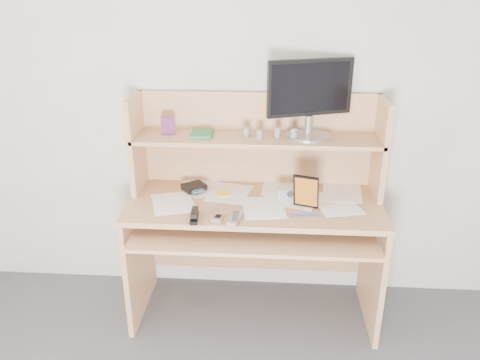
# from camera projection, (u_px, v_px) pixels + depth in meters

# --- Properties ---
(back_wall) EXTENTS (3.60, 0.04, 2.50)m
(back_wall) POSITION_uv_depth(u_px,v_px,m) (258.00, 100.00, 2.70)
(back_wall) COLOR silver
(back_wall) RESTS_ON floor
(desk) EXTENTS (1.40, 0.70, 1.30)m
(desk) POSITION_uv_depth(u_px,v_px,m) (255.00, 204.00, 2.69)
(desk) COLOR tan
(desk) RESTS_ON floor
(paper_clutter) EXTENTS (1.32, 0.54, 0.01)m
(paper_clutter) POSITION_uv_depth(u_px,v_px,m) (255.00, 201.00, 2.60)
(paper_clutter) COLOR white
(paper_clutter) RESTS_ON desk
(keyboard) EXTENTS (0.49, 0.22, 0.03)m
(keyboard) POSITION_uv_depth(u_px,v_px,m) (276.00, 221.00, 2.57)
(keyboard) COLOR black
(keyboard) RESTS_ON desk
(tv_remote) EXTENTS (0.08, 0.17, 0.02)m
(tv_remote) POSITION_uv_depth(u_px,v_px,m) (236.00, 218.00, 2.39)
(tv_remote) COLOR gray
(tv_remote) RESTS_ON paper_clutter
(flip_phone) EXTENTS (0.06, 0.10, 0.02)m
(flip_phone) POSITION_uv_depth(u_px,v_px,m) (218.00, 217.00, 2.39)
(flip_phone) COLOR #A9A8AB
(flip_phone) RESTS_ON paper_clutter
(stapler) EXTENTS (0.05, 0.14, 0.04)m
(stapler) POSITION_uv_depth(u_px,v_px,m) (194.00, 215.00, 2.39)
(stapler) COLOR black
(stapler) RESTS_ON paper_clutter
(wallet) EXTENTS (0.16, 0.16, 0.03)m
(wallet) POSITION_uv_depth(u_px,v_px,m) (194.00, 187.00, 2.73)
(wallet) COLOR black
(wallet) RESTS_ON paper_clutter
(sticky_note_pad) EXTENTS (0.10, 0.10, 0.01)m
(sticky_note_pad) POSITION_uv_depth(u_px,v_px,m) (222.00, 194.00, 2.68)
(sticky_note_pad) COLOR #FBF742
(sticky_note_pad) RESTS_ON desk
(digital_camera) EXTENTS (0.10, 0.06, 0.06)m
(digital_camera) POSITION_uv_depth(u_px,v_px,m) (285.00, 193.00, 2.62)
(digital_camera) COLOR silver
(digital_camera) RESTS_ON paper_clutter
(game_case) EXTENTS (0.13, 0.05, 0.19)m
(game_case) POSITION_uv_depth(u_px,v_px,m) (306.00, 191.00, 2.48)
(game_case) COLOR black
(game_case) RESTS_ON paper_clutter
(blue_pen) EXTENTS (0.16, 0.03, 0.01)m
(blue_pen) POSITION_uv_depth(u_px,v_px,m) (304.00, 214.00, 2.43)
(blue_pen) COLOR blue
(blue_pen) RESTS_ON paper_clutter
(card_box) EXTENTS (0.08, 0.04, 0.10)m
(card_box) POSITION_uv_depth(u_px,v_px,m) (168.00, 126.00, 2.63)
(card_box) COLOR #A82B16
(card_box) RESTS_ON desk
(shelf_book) EXTENTS (0.12, 0.17, 0.02)m
(shelf_book) POSITION_uv_depth(u_px,v_px,m) (202.00, 134.00, 2.63)
(shelf_book) COLOR #388C59
(shelf_book) RESTS_ON desk
(chip_stack_a) EXTENTS (0.05, 0.05, 0.05)m
(chip_stack_a) POSITION_uv_depth(u_px,v_px,m) (260.00, 135.00, 2.55)
(chip_stack_a) COLOR black
(chip_stack_a) RESTS_ON desk
(chip_stack_b) EXTENTS (0.05, 0.05, 0.06)m
(chip_stack_b) POSITION_uv_depth(u_px,v_px,m) (294.00, 134.00, 2.55)
(chip_stack_b) COLOR white
(chip_stack_b) RESTS_ON desk
(chip_stack_c) EXTENTS (0.05, 0.05, 0.05)m
(chip_stack_c) POSITION_uv_depth(u_px,v_px,m) (246.00, 132.00, 2.60)
(chip_stack_c) COLOR black
(chip_stack_c) RESTS_ON desk
(chip_stack_d) EXTENTS (0.04, 0.04, 0.06)m
(chip_stack_d) POSITION_uv_depth(u_px,v_px,m) (277.00, 133.00, 2.57)
(chip_stack_d) COLOR white
(chip_stack_d) RESTS_ON desk
(monitor) EXTENTS (0.47, 0.25, 0.42)m
(monitor) POSITION_uv_depth(u_px,v_px,m) (310.00, 96.00, 2.54)
(monitor) COLOR #A7A7AC
(monitor) RESTS_ON desk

